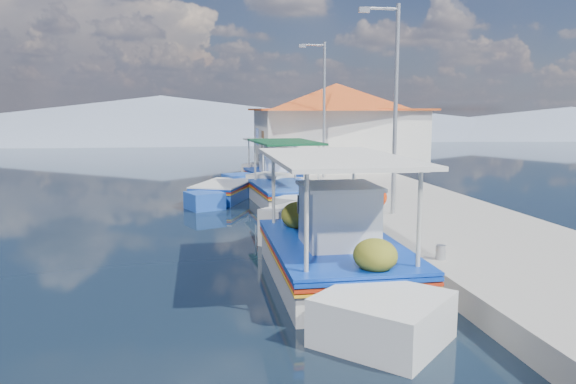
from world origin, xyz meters
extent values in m
plane|color=black|center=(0.00, 0.00, 0.00)|extent=(160.00, 160.00, 0.00)
cube|color=gray|center=(5.90, 6.00, 0.25)|extent=(5.00, 44.00, 0.50)
cylinder|color=#A5A8AD|center=(3.80, -3.00, 0.65)|extent=(0.20, 0.20, 0.30)
cylinder|color=#A5A8AD|center=(3.80, 2.00, 0.65)|extent=(0.20, 0.20, 0.30)
cylinder|color=#A5A8AD|center=(3.80, 8.00, 0.65)|extent=(0.20, 0.20, 0.30)
cylinder|color=#A5A8AD|center=(3.80, 14.00, 0.65)|extent=(0.20, 0.20, 0.30)
cube|color=silver|center=(1.67, -2.50, 0.25)|extent=(2.51, 4.90, 1.07)
cube|color=silver|center=(1.65, 0.74, 0.38)|extent=(2.52, 2.52, 1.18)
cube|color=silver|center=(1.69, -5.63, 0.25)|extent=(2.45, 2.45, 1.01)
cube|color=#0C36A3|center=(1.67, -2.50, 0.74)|extent=(2.59, 5.05, 0.07)
cube|color=#B5280F|center=(1.67, -2.50, 0.65)|extent=(2.59, 5.05, 0.06)
cube|color=yellow|center=(1.67, -2.50, 0.57)|extent=(2.59, 5.05, 0.05)
cube|color=#0C36A3|center=(1.67, -2.50, 0.82)|extent=(2.61, 5.00, 0.06)
cube|color=brown|center=(1.67, -2.50, 0.79)|extent=(2.31, 4.81, 0.06)
cube|color=silver|center=(1.67, -2.83, 1.41)|extent=(1.37, 1.47, 1.24)
cube|color=silver|center=(1.67, -2.83, 2.05)|extent=(1.50, 1.59, 0.07)
cylinder|color=beige|center=(0.66, -0.45, 1.69)|extent=(0.08, 0.08, 1.80)
cylinder|color=beige|center=(2.65, -0.44, 1.69)|extent=(0.08, 0.08, 1.80)
cylinder|color=beige|center=(0.69, -4.56, 1.69)|extent=(0.08, 0.08, 1.80)
cylinder|color=beige|center=(2.68, -4.54, 1.69)|extent=(0.08, 0.08, 1.80)
cube|color=silver|center=(1.67, -2.50, 2.59)|extent=(2.64, 4.91, 0.08)
ellipsoid|color=#4A4B14|center=(1.21, -0.92, 1.11)|extent=(0.86, 0.94, 0.64)
ellipsoid|color=#4A4B14|center=(1.99, -0.36, 1.06)|extent=(0.72, 0.79, 0.54)
ellipsoid|color=#4A4B14|center=(1.91, -4.52, 1.08)|extent=(0.77, 0.84, 0.57)
sphere|color=#FF3A08|center=(2.79, -1.81, 1.63)|extent=(0.45, 0.45, 0.45)
cube|color=silver|center=(2.16, 6.89, 0.23)|extent=(2.35, 3.97, 0.98)
cube|color=silver|center=(2.36, 9.45, 0.35)|extent=(2.09, 2.09, 1.08)
cube|color=silver|center=(1.96, 4.41, 0.23)|extent=(2.03, 2.03, 0.92)
cube|color=#0C36A3|center=(2.16, 6.89, 0.68)|extent=(2.42, 4.09, 0.06)
cube|color=#B5280F|center=(2.16, 6.89, 0.60)|extent=(2.42, 4.09, 0.05)
cube|color=yellow|center=(2.16, 6.89, 0.52)|extent=(2.42, 4.09, 0.04)
cube|color=#1C48AA|center=(2.16, 6.89, 0.75)|extent=(2.44, 4.05, 0.05)
cube|color=brown|center=(2.16, 6.89, 0.72)|extent=(2.18, 3.88, 0.05)
cylinder|color=beige|center=(1.46, 8.56, 1.54)|extent=(0.07, 0.07, 1.64)
cylinder|color=beige|center=(3.10, 8.43, 1.54)|extent=(0.07, 0.07, 1.64)
cylinder|color=beige|center=(1.21, 5.36, 1.54)|extent=(0.07, 0.07, 1.64)
cylinder|color=beige|center=(2.85, 5.23, 1.54)|extent=(0.07, 0.07, 1.64)
cube|color=#0C3F22|center=(2.16, 6.89, 2.36)|extent=(2.45, 3.98, 0.07)
cube|color=#1C48AA|center=(-0.07, 8.36, 0.20)|extent=(2.73, 3.54, 0.88)
cube|color=#1C48AA|center=(-0.87, 10.31, 0.31)|extent=(1.56, 1.56, 0.97)
cube|color=#1C48AA|center=(0.71, 6.48, 0.20)|extent=(1.52, 1.52, 0.83)
cube|color=#0C36A3|center=(-0.07, 8.36, 0.61)|extent=(2.82, 3.65, 0.06)
cube|color=#B5280F|center=(-0.07, 8.36, 0.54)|extent=(2.82, 3.65, 0.05)
cube|color=yellow|center=(-0.07, 8.36, 0.47)|extent=(2.82, 3.65, 0.04)
cube|color=silver|center=(-0.07, 8.36, 0.67)|extent=(2.82, 3.62, 0.05)
cube|color=brown|center=(-0.07, 8.36, 0.65)|extent=(2.59, 3.43, 0.05)
cube|color=silver|center=(2.41, 12.38, 0.20)|extent=(2.31, 3.88, 0.87)
cube|color=silver|center=(2.68, 14.83, 0.31)|extent=(1.95, 1.95, 0.96)
cube|color=silver|center=(2.16, 10.00, 0.20)|extent=(1.90, 1.90, 0.83)
cube|color=#0C36A3|center=(2.41, 12.38, 0.61)|extent=(2.38, 4.00, 0.06)
cube|color=#B5280F|center=(2.41, 12.38, 0.53)|extent=(2.38, 4.00, 0.05)
cube|color=yellow|center=(2.41, 12.38, 0.47)|extent=(2.38, 4.00, 0.04)
cube|color=#0C36A3|center=(2.41, 12.38, 0.67)|extent=(2.40, 3.96, 0.05)
cube|color=brown|center=(2.41, 12.38, 0.64)|extent=(2.15, 3.79, 0.05)
cube|color=silver|center=(2.39, 12.10, 1.15)|extent=(1.18, 1.30, 1.01)
cube|color=silver|center=(2.39, 12.10, 1.67)|extent=(1.29, 1.40, 0.06)
cylinder|color=beige|center=(1.81, 14.00, 1.38)|extent=(0.06, 0.06, 1.47)
cylinder|color=beige|center=(3.35, 13.84, 1.38)|extent=(0.06, 0.06, 1.47)
cylinder|color=beige|center=(1.48, 10.91, 1.38)|extent=(0.06, 0.06, 1.47)
cylinder|color=beige|center=(3.02, 10.75, 1.38)|extent=(0.06, 0.06, 1.47)
cube|color=silver|center=(2.41, 12.38, 2.11)|extent=(2.41, 3.89, 0.06)
cube|color=silver|center=(6.20, 15.00, 2.00)|extent=(8.00, 6.00, 3.00)
cube|color=red|center=(6.20, 15.00, 3.55)|extent=(8.64, 6.48, 0.10)
pyramid|color=red|center=(6.20, 15.00, 4.20)|extent=(10.49, 10.49, 1.40)
cube|color=brown|center=(2.22, 14.00, 1.50)|extent=(0.06, 1.00, 2.00)
cube|color=#0C36A3|center=(2.22, 16.50, 2.10)|extent=(0.06, 1.20, 0.90)
cylinder|color=#A5A8AD|center=(4.60, 2.00, 3.50)|extent=(0.12, 0.12, 6.00)
cylinder|color=#A5A8AD|center=(4.10, 2.00, 6.35)|extent=(1.00, 0.08, 0.08)
cube|color=#A5A8AD|center=(3.60, 2.00, 6.30)|extent=(0.30, 0.14, 0.14)
cylinder|color=#A5A8AD|center=(4.60, 11.00, 3.50)|extent=(0.12, 0.12, 6.00)
cylinder|color=#A5A8AD|center=(4.10, 11.00, 6.35)|extent=(1.00, 0.08, 0.08)
cube|color=#A5A8AD|center=(3.60, 11.00, 6.30)|extent=(0.30, 0.14, 0.14)
cone|color=gray|center=(-5.00, 56.00, 2.45)|extent=(96.00, 96.00, 5.50)
cone|color=gray|center=(25.00, 56.00, 1.60)|extent=(76.80, 76.80, 3.80)
cone|color=gray|center=(50.00, 56.00, 1.80)|extent=(89.60, 89.60, 4.20)
camera|label=1|loc=(-1.14, -13.41, 3.56)|focal=34.58mm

